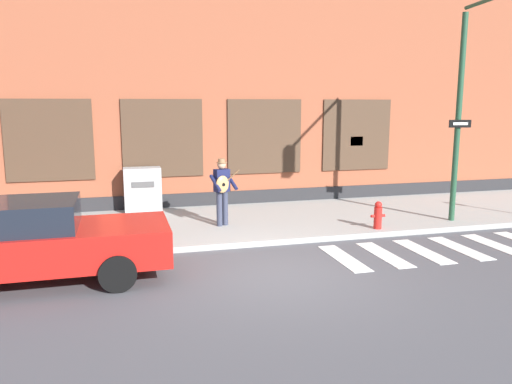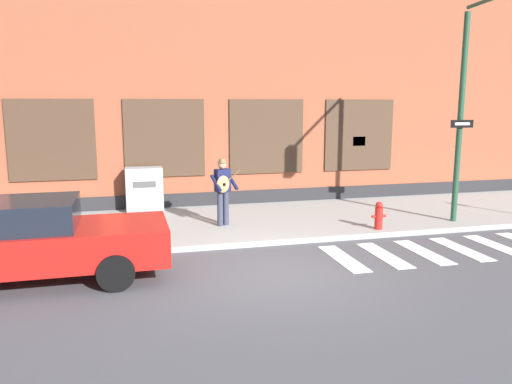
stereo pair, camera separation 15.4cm
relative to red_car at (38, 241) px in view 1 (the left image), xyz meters
name	(u,v)px [view 1 (the left image)]	position (x,y,z in m)	size (l,w,h in m)	color
ground_plane	(277,275)	(4.33, -0.83, -0.77)	(160.00, 160.00, 0.00)	#4C4C51
sidewalk	(231,223)	(4.33, 3.34, -0.70)	(28.00, 4.40, 0.14)	#9E9E99
building_backdrop	(203,65)	(4.33, 7.53, 3.77)	(28.00, 4.06, 9.10)	brown
crosswalk	(441,250)	(8.41, -0.16, -0.76)	(5.20, 1.90, 0.01)	silver
red_car	(38,241)	(0.00, 0.00, 0.00)	(4.61, 2.00, 1.53)	red
busker	(222,188)	(4.00, 2.82, 0.36)	(0.78, 0.66, 1.74)	#33384C
traffic_light	(486,73)	(9.94, 0.70, 3.20)	(0.85, 3.12, 5.58)	#234C33
utility_box	(143,190)	(2.10, 5.09, 0.02)	(1.06, 0.57, 1.30)	#9E9E9E
fire_hydrant	(378,215)	(7.71, 1.49, -0.29)	(0.38, 0.20, 0.70)	red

